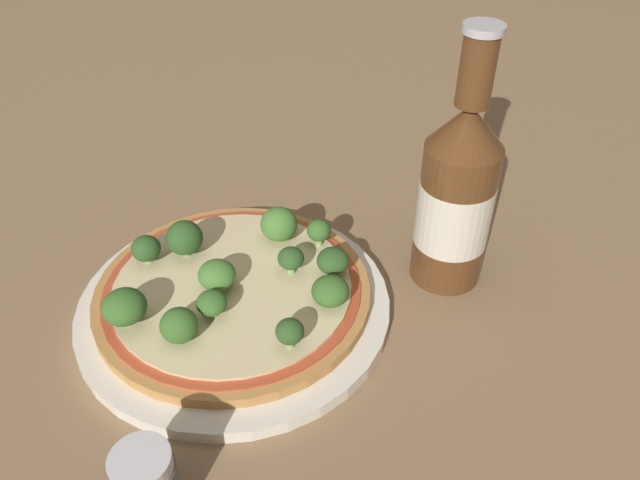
% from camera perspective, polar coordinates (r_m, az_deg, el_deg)
% --- Properties ---
extents(ground_plane, '(3.00, 3.00, 0.00)m').
position_cam_1_polar(ground_plane, '(0.58, -8.79, -4.44)').
color(ground_plane, '#846647').
extents(plate, '(0.27, 0.27, 0.01)m').
position_cam_1_polar(plate, '(0.56, -7.93, -5.93)').
color(plate, silver).
rests_on(plate, ground_plane).
extents(pizza, '(0.24, 0.24, 0.01)m').
position_cam_1_polar(pizza, '(0.55, -8.10, -4.60)').
color(pizza, '#B77F42').
rests_on(pizza, plate).
extents(broccoli_floret_0, '(0.03, 0.03, 0.04)m').
position_cam_1_polar(broccoli_floret_0, '(0.57, -12.43, 0.17)').
color(broccoli_floret_0, '#89A866').
rests_on(broccoli_floret_0, pizza).
extents(broccoli_floret_1, '(0.03, 0.03, 0.03)m').
position_cam_1_polar(broccoli_floret_1, '(0.54, 1.05, -1.93)').
color(broccoli_floret_1, '#89A866').
rests_on(broccoli_floret_1, pizza).
extents(broccoli_floret_2, '(0.03, 0.03, 0.03)m').
position_cam_1_polar(broccoli_floret_2, '(0.58, -3.92, 1.43)').
color(broccoli_floret_2, '#89A866').
rests_on(broccoli_floret_2, pizza).
extents(broccoli_floret_3, '(0.03, 0.03, 0.03)m').
position_cam_1_polar(broccoli_floret_3, '(0.54, -9.22, -3.19)').
color(broccoli_floret_3, '#89A866').
rests_on(broccoli_floret_3, pizza).
extents(broccoli_floret_4, '(0.03, 0.03, 0.03)m').
position_cam_1_polar(broccoli_floret_4, '(0.50, -12.89, -7.66)').
color(broccoli_floret_4, '#89A866').
rests_on(broccoli_floret_4, pizza).
extents(broccoli_floret_5, '(0.03, 0.03, 0.03)m').
position_cam_1_polar(broccoli_floret_5, '(0.52, 0.81, -4.70)').
color(broccoli_floret_5, '#89A866').
rests_on(broccoli_floret_5, pizza).
extents(broccoli_floret_6, '(0.02, 0.02, 0.03)m').
position_cam_1_polar(broccoli_floret_6, '(0.54, -2.82, -1.72)').
color(broccoli_floret_6, '#89A866').
rests_on(broccoli_floret_6, pizza).
extents(broccoli_floret_7, '(0.02, 0.02, 0.03)m').
position_cam_1_polar(broccoli_floret_7, '(0.48, -2.90, -8.40)').
color(broccoli_floret_7, '#89A866').
rests_on(broccoli_floret_7, pizza).
extents(broccoli_floret_8, '(0.03, 0.03, 0.02)m').
position_cam_1_polar(broccoli_floret_8, '(0.51, -9.47, -5.74)').
color(broccoli_floret_8, '#89A866').
rests_on(broccoli_floret_8, pizza).
extents(broccoli_floret_9, '(0.03, 0.03, 0.03)m').
position_cam_1_polar(broccoli_floret_9, '(0.58, -15.76, -0.80)').
color(broccoli_floret_9, '#89A866').
rests_on(broccoli_floret_9, pizza).
extents(broccoli_floret_10, '(0.04, 0.04, 0.03)m').
position_cam_1_polar(broccoli_floret_10, '(0.52, -17.59, -5.89)').
color(broccoli_floret_10, '#89A866').
rests_on(broccoli_floret_10, pizza).
extents(broccoli_floret_11, '(0.02, 0.02, 0.03)m').
position_cam_1_polar(broccoli_floret_11, '(0.57, -0.26, 0.85)').
color(broccoli_floret_11, '#89A866').
rests_on(broccoli_floret_11, pizza).
extents(beer_bottle, '(0.07, 0.07, 0.24)m').
position_cam_1_polar(beer_bottle, '(0.55, 12.21, 4.00)').
color(beer_bottle, '#563319').
rests_on(beer_bottle, ground_plane).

